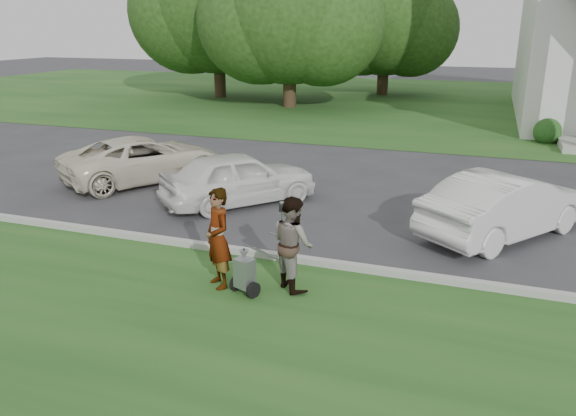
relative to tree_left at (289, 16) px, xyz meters
The scene contains 14 objects.
ground 23.95m from the tree_left, 69.98° to the right, with size 120.00×120.00×0.00m, color #333335.
grass_strip 26.73m from the tree_left, 72.22° to the right, with size 80.00×7.00×0.01m, color #1D4919.
church_lawn 10.74m from the tree_left, 32.03° to the left, with size 80.00×30.00×0.01m, color #1D4919.
curb 23.43m from the tree_left, 69.51° to the right, with size 80.00×0.18×0.15m, color #9E9E93.
tree_left is the anchor object (origin of this frame).
tree_far 6.73m from the tree_left, 153.44° to the left, with size 11.64×9.20×10.73m.
tree_back 8.95m from the tree_left, 63.43° to the left, with size 9.61×7.60×8.89m.
striping_cart 24.68m from the tree_left, 72.38° to the right, with size 0.75×1.08×0.93m.
person_left 24.28m from the tree_left, 73.61° to the right, with size 0.69×0.45×1.88m, color #999999.
person_right 24.32m from the tree_left, 70.36° to the right, with size 0.85×0.66×1.75m, color #999999.
parking_meter_near 23.45m from the tree_left, 70.86° to the right, with size 0.10×0.09×1.39m.
car_a 17.61m from the tree_left, 85.80° to the right, with size 2.29×4.97×1.38m, color beige.
car_b 19.34m from the tree_left, 74.64° to the right, with size 1.70×4.23×1.44m, color white.
car_d 22.22m from the tree_left, 57.41° to the right, with size 1.57×4.50×1.48m, color silver.
Camera 1 is at (3.13, -9.48, 4.65)m, focal length 35.00 mm.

